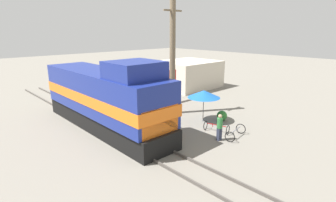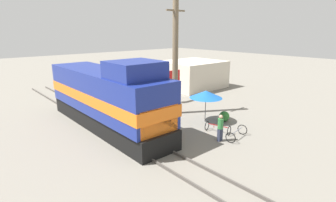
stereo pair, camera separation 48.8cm
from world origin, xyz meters
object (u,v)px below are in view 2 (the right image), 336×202
Objects in this scene: locomotive at (108,98)px; vendor_umbrella at (206,94)px; utility_pole at (175,57)px; bicycle at (237,133)px; person_bystander at (220,127)px; billboard_sign at (172,79)px; bicycle_spare at (218,128)px.

locomotive is 5.18× the size of vendor_umbrella.
bicycle is (-0.57, -6.31, -4.20)m from utility_pole.
bicycle is at bearing -23.10° from person_bystander.
locomotive is 6.86m from vendor_umbrella.
locomotive is at bearing 174.74° from utility_pole.
billboard_sign is at bearing 52.85° from utility_pole.
utility_pole is at bearing 95.58° from vendor_umbrella.
bicycle is at bearing -53.52° from locomotive.
person_bystander is at bearing -105.70° from utility_pole.
vendor_umbrella is at bearing -84.42° from utility_pole.
utility_pole is at bearing -5.26° from locomotive.
bicycle is at bearing 79.56° from bicycle_spare.
utility_pole reaches higher than person_bystander.
person_bystander is (-1.64, -5.85, -3.65)m from utility_pole.
vendor_umbrella is at bearing -131.19° from bicycle_spare.
vendor_umbrella is (5.91, -3.49, -0.04)m from locomotive.
billboard_sign is 8.20m from bicycle_spare.
bicycle_spare is (-0.96, -1.94, -1.76)m from vendor_umbrella.
utility_pole is 7.60m from bicycle.
person_bystander is at bearing 29.39° from bicycle_spare.
utility_pole is at bearing 74.30° from person_bystander.
utility_pole is 5.23× the size of bicycle_spare.
locomotive is 8.67m from bicycle.
person_bystander is (-3.63, -8.47, -1.33)m from billboard_sign.
utility_pole is 7.09m from person_bystander.
utility_pole is 4.95× the size of bicycle.
locomotive is 4.09× the size of billboard_sign.
person_bystander is (-1.93, -2.88, -1.18)m from vendor_umbrella.
utility_pole is 3.02× the size of billboard_sign.
vendor_umbrella is 5.84m from billboard_sign.
utility_pole reaches higher than bicycle.
billboard_sign is at bearing 66.81° from person_bystander.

